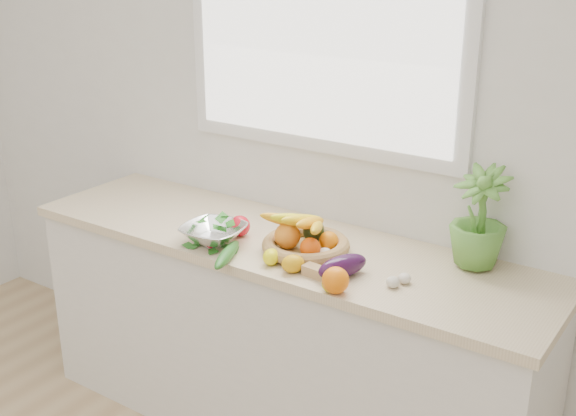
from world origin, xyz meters
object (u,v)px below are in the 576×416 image
Objects in this scene: eggplant at (343,266)px; potted_herb at (479,216)px; colander_with_spinach at (214,229)px; apple at (240,226)px; cucumber at (227,255)px; fruit_basket at (305,240)px.

potted_herb is at bearing 44.11° from eggplant.
potted_herb is (0.36, 0.35, 0.16)m from eggplant.
colander_with_spinach reaches higher than eggplant.
apple is 0.23× the size of potted_herb.
potted_herb is at bearing 22.22° from colander_with_spinach.
eggplant is at bearing -135.89° from potted_herb.
potted_herb is at bearing 30.76° from cucumber.
apple is at bearing 76.83° from colander_with_spinach.
apple is 0.31m from fruit_basket.
fruit_basket is at bearing 22.50° from colander_with_spinach.
fruit_basket is 0.36m from colander_with_spinach.
potted_herb is 0.91× the size of fruit_basket.
cucumber is 0.17m from colander_with_spinach.
cucumber is 0.97× the size of colander_with_spinach.
eggplant is 0.80× the size of cucumber.
fruit_basket is 1.54× the size of colander_with_spinach.
eggplant is at bearing -25.37° from fruit_basket.
eggplant is 0.56× the size of potted_herb.
apple reaches higher than eggplant.
apple is at bearing -177.75° from fruit_basket.
eggplant is 0.44m from cucumber.
potted_herb is (0.79, 0.47, 0.17)m from cucumber.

